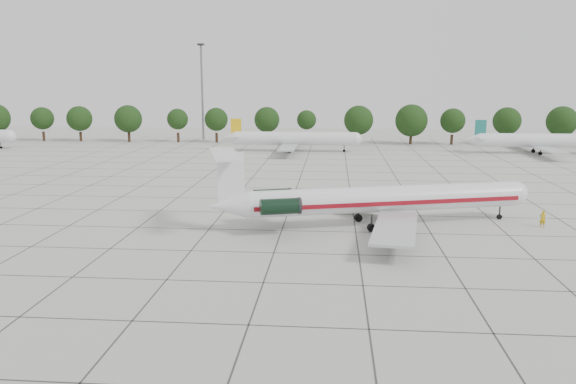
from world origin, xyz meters
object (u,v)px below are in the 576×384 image
at_px(main_airliner, 370,199).
at_px(floodlight_mast, 202,86).
at_px(bg_airliner_d, 541,141).
at_px(bg_airliner_c, 294,139).
at_px(ground_crew, 543,219).

relative_size(main_airliner, floodlight_mast, 1.44).
xyz_separation_m(main_airliner, floodlight_mast, (-39.60, 89.34, 11.20)).
height_order(main_airliner, bg_airliner_d, main_airliner).
xyz_separation_m(main_airliner, bg_airliner_c, (-13.13, 65.36, -0.17)).
xyz_separation_m(bg_airliner_d, floodlight_mast, (-81.00, 23.64, 11.37)).
bearing_deg(main_airliner, floodlight_mast, 98.07).
bearing_deg(bg_airliner_d, main_airliner, -122.21).
bearing_deg(bg_airliner_d, bg_airliner_c, -179.65).
relative_size(main_airliner, ground_crew, 19.12).
relative_size(main_airliner, bg_airliner_d, 1.29).
xyz_separation_m(bg_airliner_c, floodlight_mast, (-26.48, 23.97, 11.37)).
height_order(bg_airliner_d, floodlight_mast, floodlight_mast).
distance_m(ground_crew, bg_airliner_c, 71.93).
bearing_deg(bg_airliner_c, main_airliner, -78.65).
bearing_deg(bg_airliner_c, bg_airliner_d, 0.35).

